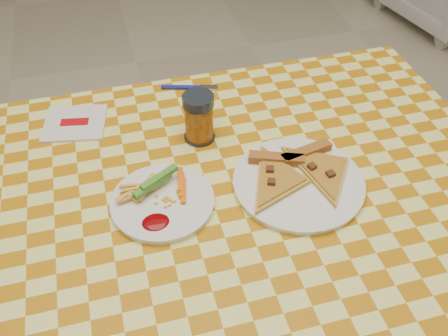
{
  "coord_description": "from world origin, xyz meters",
  "views": [
    {
      "loc": [
        -0.15,
        -0.66,
        1.5
      ],
      "look_at": [
        0.04,
        0.06,
        0.78
      ],
      "focal_mm": 40.0,
      "sensor_mm": 36.0,
      "label": 1
    }
  ],
  "objects_px": {
    "plate_left": "(163,203)",
    "drink_glass": "(199,118)",
    "table": "(212,221)",
    "plate_right": "(298,183)"
  },
  "relations": [
    {
      "from": "plate_right",
      "to": "drink_glass",
      "type": "height_order",
      "value": "drink_glass"
    },
    {
      "from": "table",
      "to": "drink_glass",
      "type": "relative_size",
      "value": 11.14
    },
    {
      "from": "table",
      "to": "plate_left",
      "type": "xyz_separation_m",
      "value": [
        -0.1,
        0.01,
        0.08
      ]
    },
    {
      "from": "table",
      "to": "drink_glass",
      "type": "distance_m",
      "value": 0.23
    },
    {
      "from": "drink_glass",
      "to": "table",
      "type": "bearing_deg",
      "value": -96.03
    },
    {
      "from": "table",
      "to": "drink_glass",
      "type": "height_order",
      "value": "drink_glass"
    },
    {
      "from": "plate_left",
      "to": "drink_glass",
      "type": "relative_size",
      "value": 1.76
    },
    {
      "from": "plate_left",
      "to": "plate_right",
      "type": "distance_m",
      "value": 0.28
    },
    {
      "from": "plate_right",
      "to": "table",
      "type": "bearing_deg",
      "value": 175.7
    },
    {
      "from": "table",
      "to": "plate_right",
      "type": "distance_m",
      "value": 0.2
    }
  ]
}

